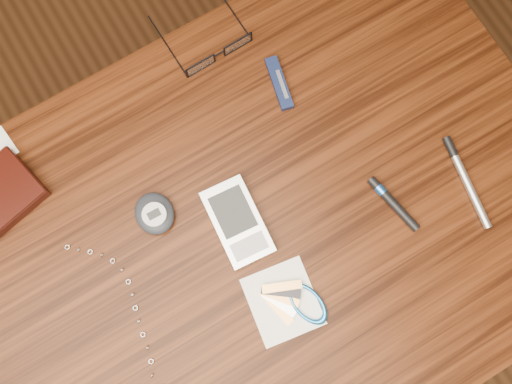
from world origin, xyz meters
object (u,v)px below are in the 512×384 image
pedometer (154,214)px  silver_pen (463,175)px  pocket_knife (279,83)px  eyeglasses (217,51)px  notepad_keys (295,302)px  desk (250,244)px  pda_phone (237,222)px

pedometer → silver_pen: size_ratio=0.46×
pocket_knife → silver_pen: (0.16, -0.27, 0.00)m
eyeglasses → notepad_keys: eyeglasses is taller
pedometer → silver_pen: bearing=-23.4°
desk → pocket_knife: (0.16, 0.18, 0.11)m
pocket_knife → eyeglasses: bearing=121.8°
pedometer → pocket_knife: size_ratio=0.76×
eyeglasses → pedometer: bearing=-139.8°
silver_pen → pda_phone: bearing=161.2°
eyeglasses → notepad_keys: size_ratio=1.07×
pda_phone → silver_pen: bearing=-18.8°
pda_phone → silver_pen: size_ratio=0.88×
notepad_keys → silver_pen: size_ratio=0.80×
eyeglasses → pocket_knife: eyeglasses is taller
eyeglasses → notepad_keys: bearing=-103.9°
pedometer → pocket_knife: 0.28m
desk → silver_pen: 0.35m
desk → eyeglasses: (0.10, 0.28, 0.11)m
pda_phone → pocket_knife: size_ratio=1.46×
pda_phone → pedometer: (-0.10, 0.07, 0.00)m
pda_phone → pocket_knife: bearing=43.0°
pedometer → silver_pen: pedometer is taller
desk → notepad_keys: bearing=-86.4°
silver_pen → notepad_keys: bearing=-174.6°
notepad_keys → silver_pen: (0.32, 0.03, 0.00)m
eyeglasses → silver_pen: bearing=-58.7°
eyeglasses → pocket_knife: bearing=-58.2°
pocket_knife → notepad_keys: bearing=-117.5°
pda_phone → silver_pen: pda_phone is taller
pocket_knife → silver_pen: same height
desk → pda_phone: (-0.01, 0.03, 0.11)m
desk → pocket_knife: size_ratio=11.04×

